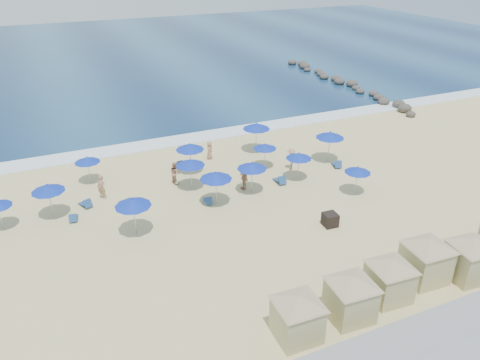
# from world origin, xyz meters

# --- Properties ---
(ground) EXTENTS (160.00, 160.00, 0.00)m
(ground) POSITION_xyz_m (0.00, 0.00, 0.00)
(ground) COLOR #D1BF84
(ground) RESTS_ON ground
(ocean) EXTENTS (160.00, 80.00, 0.06)m
(ocean) POSITION_xyz_m (0.00, 55.00, 0.03)
(ocean) COLOR #0E294F
(ocean) RESTS_ON ground
(surf_line) EXTENTS (160.00, 2.50, 0.08)m
(surf_line) POSITION_xyz_m (0.00, 15.50, 0.04)
(surf_line) COLOR white
(surf_line) RESTS_ON ground
(seawall) EXTENTS (160.00, 6.10, 1.22)m
(seawall) POSITION_xyz_m (0.00, -13.50, 0.65)
(seawall) COLOR gray
(seawall) RESTS_ON ground
(rock_jetty) EXTENTS (2.56, 26.66, 0.96)m
(rock_jetty) POSITION_xyz_m (24.01, 24.90, 0.36)
(rock_jetty) COLOR #322C29
(rock_jetty) RESTS_ON ground
(trash_bin) EXTENTS (0.93, 0.93, 0.87)m
(trash_bin) POSITION_xyz_m (3.62, -2.47, 0.44)
(trash_bin) COLOR black
(trash_bin) RESTS_ON ground
(cabana_0) EXTENTS (4.21, 4.21, 2.64)m
(cabana_0) POSITION_xyz_m (-3.20, -9.89, 1.51)
(cabana_0) COLOR tan
(cabana_0) RESTS_ON ground
(cabana_1) EXTENTS (4.31, 4.31, 2.71)m
(cabana_1) POSITION_xyz_m (-0.20, -9.81, 1.55)
(cabana_1) COLOR tan
(cabana_1) RESTS_ON ground
(cabana_2) EXTENTS (4.21, 4.21, 2.65)m
(cabana_2) POSITION_xyz_m (2.43, -9.47, 1.51)
(cabana_2) COLOR tan
(cabana_2) RESTS_ON ground
(cabana_3) EXTENTS (4.53, 4.53, 2.85)m
(cabana_3) POSITION_xyz_m (5.20, -9.06, 1.63)
(cabana_3) COLOR tan
(cabana_3) RESTS_ON ground
(cabana_4) EXTENTS (4.40, 4.40, 2.77)m
(cabana_4) POSITION_xyz_m (7.51, -9.89, 1.59)
(cabana_4) COLOR tan
(cabana_4) RESTS_ON ground
(umbrella_1) EXTENTS (2.17, 2.17, 2.47)m
(umbrella_1) POSITION_xyz_m (-12.66, 6.02, 2.15)
(umbrella_1) COLOR #A5A8AD
(umbrella_1) RESTS_ON ground
(umbrella_2) EXTENTS (1.92, 1.92, 2.18)m
(umbrella_2) POSITION_xyz_m (-9.66, 10.18, 1.89)
(umbrella_2) COLOR #A5A8AD
(umbrella_2) RESTS_ON ground
(umbrella_3) EXTENTS (2.28, 2.28, 2.60)m
(umbrella_3) POSITION_xyz_m (-8.05, 1.72, 2.25)
(umbrella_3) COLOR #A5A8AD
(umbrella_3) RESTS_ON ground
(umbrella_4) EXTENTS (2.24, 2.24, 2.55)m
(umbrella_4) POSITION_xyz_m (-2.06, 8.69, 2.21)
(umbrella_4) COLOR #A5A8AD
(umbrella_4) RESTS_ON ground
(umbrella_5) EXTENTS (2.15, 2.15, 2.44)m
(umbrella_5) POSITION_xyz_m (-2.89, 6.08, 2.12)
(umbrella_5) COLOR #A5A8AD
(umbrella_5) RESTS_ON ground
(umbrella_6) EXTENTS (2.25, 2.25, 2.57)m
(umbrella_6) POSITION_xyz_m (-2.07, 3.10, 2.22)
(umbrella_6) COLOR #A5A8AD
(umbrella_6) RESTS_ON ground
(umbrella_7) EXTENTS (1.89, 1.89, 2.15)m
(umbrella_7) POSITION_xyz_m (3.71, 7.13, 1.87)
(umbrella_7) COLOR #A5A8AD
(umbrella_7) RESTS_ON ground
(umbrella_8) EXTENTS (2.16, 2.16, 2.46)m
(umbrella_8) POSITION_xyz_m (0.94, 3.73, 2.13)
(umbrella_8) COLOR #A5A8AD
(umbrella_8) RESTS_ON ground
(umbrella_9) EXTENTS (2.37, 2.37, 2.70)m
(umbrella_9) POSITION_xyz_m (4.53, 10.42, 2.34)
(umbrella_9) COLOR #A5A8AD
(umbrella_9) RESTS_ON ground
(umbrella_10) EXTENTS (2.36, 2.36, 2.69)m
(umbrella_10) POSITION_xyz_m (9.16, 6.11, 2.33)
(umbrella_10) COLOR #A5A8AD
(umbrella_10) RESTS_ON ground
(umbrella_11) EXTENTS (1.91, 1.91, 2.17)m
(umbrella_11) POSITION_xyz_m (7.81, 0.50, 1.88)
(umbrella_11) COLOR #A5A8AD
(umbrella_11) RESTS_ON ground
(umbrella_12) EXTENTS (1.99, 1.99, 2.27)m
(umbrella_12) POSITION_xyz_m (5.12, 4.21, 1.97)
(umbrella_12) COLOR #A5A8AD
(umbrella_12) RESTS_ON ground
(beach_chair_0) EXTENTS (0.69, 1.20, 0.62)m
(beach_chair_0) POSITION_xyz_m (-11.48, 4.94, 0.22)
(beach_chair_0) COLOR navy
(beach_chair_0) RESTS_ON ground
(beach_chair_1) EXTENTS (0.94, 1.36, 0.69)m
(beach_chair_1) POSITION_xyz_m (-10.47, 6.47, 0.24)
(beach_chair_1) COLOR navy
(beach_chair_1) RESTS_ON ground
(beach_chair_2) EXTENTS (0.69, 1.24, 0.65)m
(beach_chair_2) POSITION_xyz_m (-2.65, 10.05, 0.22)
(beach_chair_2) COLOR navy
(beach_chair_2) RESTS_ON ground
(beach_chair_3) EXTENTS (0.78, 1.25, 0.64)m
(beach_chair_3) POSITION_xyz_m (-2.58, 3.45, 0.22)
(beach_chair_3) COLOR navy
(beach_chair_3) RESTS_ON ground
(beach_chair_4) EXTENTS (0.64, 1.36, 0.74)m
(beach_chair_4) POSITION_xyz_m (3.54, 4.12, 0.26)
(beach_chair_4) COLOR navy
(beach_chair_4) RESTS_ON ground
(beach_chair_5) EXTENTS (0.89, 1.36, 0.69)m
(beach_chair_5) POSITION_xyz_m (9.14, 4.77, 0.24)
(beach_chair_5) COLOR navy
(beach_chair_5) RESTS_ON ground
(beachgoer_0) EXTENTS (0.77, 0.79, 1.83)m
(beachgoer_0) POSITION_xyz_m (-9.21, 7.22, 0.91)
(beachgoer_0) COLOR #AA795E
(beachgoer_0) RESTS_ON ground
(beachgoer_1) EXTENTS (0.75, 0.91, 1.73)m
(beachgoer_1) POSITION_xyz_m (-3.74, 7.38, 0.86)
(beachgoer_1) COLOR #AA795E
(beachgoer_1) RESTS_ON ground
(beachgoer_2) EXTENTS (0.50, 1.10, 1.85)m
(beachgoer_2) POSITION_xyz_m (0.62, 4.41, 0.92)
(beachgoer_2) COLOR #AA795E
(beachgoer_2) RESTS_ON ground
(beachgoer_3) EXTENTS (1.09, 1.32, 1.77)m
(beachgoer_3) POSITION_xyz_m (5.49, 5.96, 0.89)
(beachgoer_3) COLOR #AA795E
(beachgoer_3) RESTS_ON ground
(beachgoer_4) EXTENTS (0.86, 0.90, 1.55)m
(beachgoer_4) POSITION_xyz_m (0.24, 10.56, 0.78)
(beachgoer_4) COLOR #AA795E
(beachgoer_4) RESTS_ON ground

